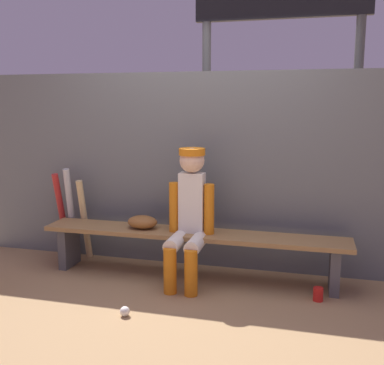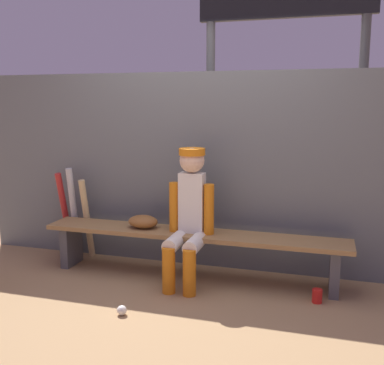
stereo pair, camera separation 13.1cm
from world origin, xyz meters
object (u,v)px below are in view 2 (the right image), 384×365
baseball (122,310)px  scoreboard (291,25)px  bat_aluminum_red (65,214)px  bat_wood_natural (87,219)px  cup_on_bench (180,225)px  baseball_glove (143,222)px  dugout_bench (192,241)px  player_seated (189,212)px  cup_on_ground (317,296)px  bat_aluminum_silver (74,212)px

baseball → scoreboard: (0.99, 2.27, 2.36)m
scoreboard → bat_aluminum_red: bearing=-151.5°
bat_aluminum_red → baseball: (1.15, -1.11, -0.40)m
bat_wood_natural → cup_on_bench: 1.08m
bat_aluminum_red → cup_on_bench: (1.32, -0.23, 0.05)m
baseball_glove → scoreboard: 2.64m
dugout_bench → bat_wood_natural: (-1.18, 0.22, 0.07)m
bat_wood_natural → baseball: bearing=-50.8°
scoreboard → player_seated: bearing=-114.7°
dugout_bench → player_seated: (0.00, -0.11, 0.29)m
dugout_bench → bat_wood_natural: size_ratio=3.35×
baseball_glove → bat_aluminum_red: (-0.97, 0.24, -0.05)m
player_seated → scoreboard: (0.69, 1.51, 1.76)m
baseball → baseball_glove: bearing=101.7°
dugout_bench → bat_wood_natural: 1.20m
bat_wood_natural → bat_aluminum_red: size_ratio=0.93×
dugout_bench → baseball_glove: bearing=180.0°
bat_aluminum_red → cup_on_ground: bat_aluminum_red is taller
cup_on_bench → scoreboard: 2.50m
player_seated → bat_wood_natural: bearing=164.8°
player_seated → bat_aluminum_silver: 1.38m
cup_on_ground → cup_on_bench: 1.32m
bat_wood_natural → dugout_bench: bearing=-10.4°
scoreboard → bat_aluminum_silver: bearing=-149.6°
bat_aluminum_silver → dugout_bench: bearing=-9.4°
dugout_bench → scoreboard: bearing=63.7°
dugout_bench → bat_wood_natural: bearing=169.6°
player_seated → baseball: size_ratio=16.05×
bat_wood_natural → player_seated: bearing=-15.2°
player_seated → bat_wood_natural: 1.24m
dugout_bench → cup_on_ground: dugout_bench is taller
bat_wood_natural → bat_aluminum_silver: bat_aluminum_silver is taller
baseball_glove → bat_wood_natural: (-0.71, 0.22, -0.08)m
bat_wood_natural → baseball: 1.45m
bat_aluminum_silver → baseball: (1.03, -1.09, -0.43)m
baseball_glove → cup_on_bench: (0.35, 0.01, -0.01)m
dugout_bench → bat_aluminum_silver: bat_aluminum_silver is taller
cup_on_ground → scoreboard: scoreboard is taller
cup_on_ground → player_seated: bearing=173.8°
cup_on_ground → scoreboard: 2.88m
baseball_glove → cup_on_ground: size_ratio=2.55×
baseball → bat_wood_natural: bearing=129.2°
cup_on_bench → scoreboard: scoreboard is taller
bat_aluminum_silver → bat_wood_natural: bearing=-1.0°
bat_wood_natural → baseball: size_ratio=11.17×
player_seated → baseball: bearing=-110.9°
baseball → cup_on_bench: (0.17, 0.88, 0.45)m
cup_on_bench → bat_aluminum_red: bearing=169.9°
bat_aluminum_silver → cup_on_ground: size_ratio=8.52×
bat_aluminum_red → scoreboard: (2.14, 1.16, 1.96)m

